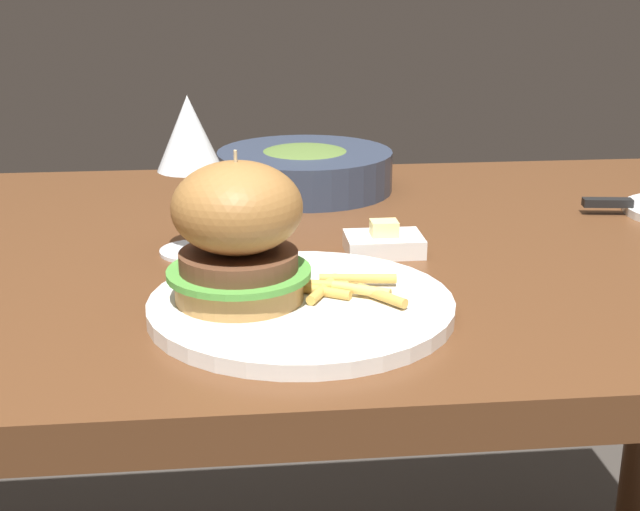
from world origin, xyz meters
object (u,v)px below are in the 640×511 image
(main_plate, at_px, (301,306))
(butter_dish, at_px, (384,243))
(burger_sandwich, at_px, (238,232))
(soup_bowl, at_px, (305,169))
(wine_glass, at_px, (189,141))

(main_plate, bearing_deg, butter_dish, 57.74)
(burger_sandwich, bearing_deg, soup_bowl, 77.60)
(burger_sandwich, relative_size, butter_dish, 1.64)
(burger_sandwich, height_order, butter_dish, burger_sandwich)
(soup_bowl, bearing_deg, burger_sandwich, -102.40)
(main_plate, relative_size, soup_bowl, 1.15)
(butter_dish, bearing_deg, main_plate, -122.26)
(wine_glass, relative_size, soup_bowl, 0.71)
(wine_glass, bearing_deg, butter_dish, -6.15)
(burger_sandwich, height_order, wine_glass, wine_glass)
(burger_sandwich, relative_size, wine_glass, 0.79)
(burger_sandwich, bearing_deg, main_plate, -6.65)
(main_plate, distance_m, wine_glass, 0.24)
(butter_dish, bearing_deg, burger_sandwich, -135.09)
(burger_sandwich, bearing_deg, wine_glass, 104.50)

